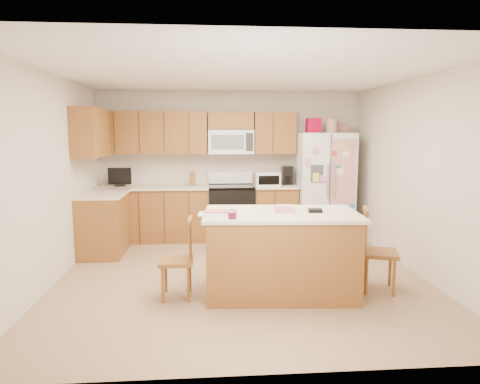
{
  "coord_description": "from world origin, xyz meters",
  "views": [
    {
      "loc": [
        -0.41,
        -5.21,
        1.79
      ],
      "look_at": [
        0.02,
        0.35,
        1.03
      ],
      "focal_mm": 32.0,
      "sensor_mm": 36.0,
      "label": 1
    }
  ],
  "objects": [
    {
      "name": "ground",
      "position": [
        0.0,
        0.0,
        0.0
      ],
      "size": [
        4.5,
        4.5,
        0.0
      ],
      "primitive_type": "plane",
      "color": "#8C704C",
      "rests_on": "ground"
    },
    {
      "name": "room_shell",
      "position": [
        0.0,
        0.0,
        1.44
      ],
      "size": [
        4.6,
        4.6,
        2.52
      ],
      "color": "beige",
      "rests_on": "ground"
    },
    {
      "name": "cabinetry",
      "position": [
        -0.98,
        1.79,
        0.91
      ],
      "size": [
        3.36,
        1.56,
        2.15
      ],
      "color": "brown",
      "rests_on": "ground"
    },
    {
      "name": "stove",
      "position": [
        0.0,
        1.94,
        0.47
      ],
      "size": [
        0.76,
        0.65,
        1.13
      ],
      "color": "black",
      "rests_on": "ground"
    },
    {
      "name": "refrigerator",
      "position": [
        1.57,
        1.87,
        0.92
      ],
      "size": [
        0.9,
        0.79,
        2.04
      ],
      "color": "white",
      "rests_on": "ground"
    },
    {
      "name": "island",
      "position": [
        0.41,
        -0.61,
        0.47
      ],
      "size": [
        1.8,
        1.1,
        1.02
      ],
      "color": "brown",
      "rests_on": "ground"
    },
    {
      "name": "windsor_chair_left",
      "position": [
        -0.73,
        -0.65,
        0.42
      ],
      "size": [
        0.37,
        0.38,
        0.88
      ],
      "color": "brown",
      "rests_on": "ground"
    },
    {
      "name": "windsor_chair_back",
      "position": [
        0.5,
        -0.01,
        0.43
      ],
      "size": [
        0.43,
        0.41,
        0.91
      ],
      "color": "brown",
      "rests_on": "ground"
    },
    {
      "name": "windsor_chair_right",
      "position": [
        1.52,
        -0.61,
        0.45
      ],
      "size": [
        0.49,
        0.51,
        0.95
      ],
      "color": "brown",
      "rests_on": "ground"
    }
  ]
}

